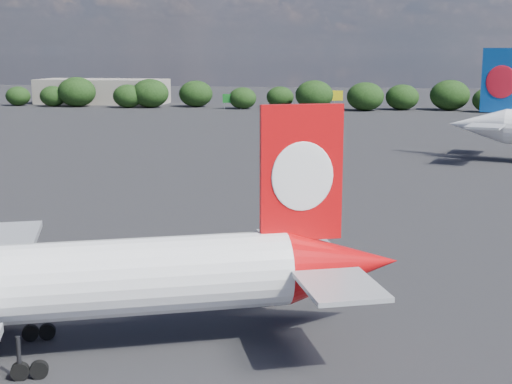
# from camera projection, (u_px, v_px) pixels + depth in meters

# --- Properties ---
(ground) EXTENTS (500.00, 500.00, 0.00)m
(ground) POSITION_uv_depth(u_px,v_px,m) (198.00, 178.00, 98.11)
(ground) COLOR black
(ground) RESTS_ON ground
(qantas_airliner) EXTENTS (42.20, 40.59, 14.25)m
(qantas_airliner) POSITION_uv_depth(u_px,v_px,m) (16.00, 287.00, 39.73)
(qantas_airliner) COLOR white
(qantas_airliner) RESTS_ON ground
(terminal_building) EXTENTS (42.00, 16.00, 8.00)m
(terminal_building) POSITION_uv_depth(u_px,v_px,m) (103.00, 91.00, 235.41)
(terminal_building) COLOR gray
(terminal_building) RESTS_ON ground
(highway_sign) EXTENTS (6.00, 0.30, 4.50)m
(highway_sign) POSITION_uv_depth(u_px,v_px,m) (233.00, 99.00, 212.63)
(highway_sign) COLOR #156D1F
(highway_sign) RESTS_ON ground
(billboard_yellow) EXTENTS (5.00, 0.30, 5.50)m
(billboard_yellow) POSITION_uv_depth(u_px,v_px,m) (335.00, 96.00, 213.53)
(billboard_yellow) COLOR yellow
(billboard_yellow) RESTS_ON ground
(horizon_treeline) EXTENTS (202.56, 15.50, 9.23)m
(horizon_treeline) POSITION_uv_depth(u_px,v_px,m) (316.00, 96.00, 211.41)
(horizon_treeline) COLOR black
(horizon_treeline) RESTS_ON ground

